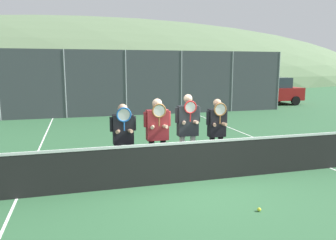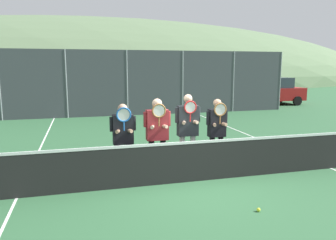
{
  "view_description": "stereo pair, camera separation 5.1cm",
  "coord_description": "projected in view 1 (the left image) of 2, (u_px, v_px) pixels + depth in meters",
  "views": [
    {
      "loc": [
        -2.4,
        -6.51,
        2.52
      ],
      "look_at": [
        -0.37,
        0.81,
        1.26
      ],
      "focal_mm": 35.0,
      "sensor_mm": 36.0,
      "label": 1
    },
    {
      "loc": [
        -2.35,
        -6.53,
        2.52
      ],
      "look_at": [
        -0.37,
        0.81,
        1.26
      ],
      "focal_mm": 35.0,
      "sensor_mm": 36.0,
      "label": 2
    }
  ],
  "objects": [
    {
      "name": "clubhouse_building",
      "position": [
        86.0,
        78.0,
        23.53
      ],
      "size": [
        19.11,
        5.5,
        3.32
      ],
      "color": "#9EA3A8",
      "rests_on": "ground_plane"
    },
    {
      "name": "car_far_left",
      "position": [
        43.0,
        96.0,
        18.41
      ],
      "size": [
        4.21,
        1.93,
        1.66
      ],
      "color": "slate",
      "rests_on": "ground_plane"
    },
    {
      "name": "court_line_left_sideline",
      "position": [
        35.0,
        157.0,
        9.14
      ],
      "size": [
        0.05,
        16.0,
        0.01
      ],
      "primitive_type": "cube",
      "color": "white",
      "rests_on": "ground_plane"
    },
    {
      "name": "car_right_of_center",
      "position": [
        270.0,
        91.0,
        21.64
      ],
      "size": [
        4.07,
        2.08,
        1.78
      ],
      "color": "maroon",
      "rests_on": "ground_plane"
    },
    {
      "name": "fence_back",
      "position": [
        126.0,
        83.0,
        16.64
      ],
      "size": [
        17.84,
        0.06,
        3.32
      ],
      "color": "gray",
      "rests_on": "ground_plane"
    },
    {
      "name": "tennis_net",
      "position": [
        194.0,
        161.0,
        7.16
      ],
      "size": [
        9.73,
        0.09,
        1.01
      ],
      "color": "gray",
      "rests_on": "ground_plane"
    },
    {
      "name": "court_line_right_sideline",
      "position": [
        264.0,
        142.0,
        11.04
      ],
      "size": [
        0.05,
        16.0,
        0.01
      ],
      "primitive_type": "cube",
      "color": "white",
      "rests_on": "ground_plane"
    },
    {
      "name": "player_center_right",
      "position": [
        188.0,
        127.0,
        7.68
      ],
      "size": [
        0.61,
        0.34,
        1.87
      ],
      "color": "white",
      "rests_on": "ground_plane"
    },
    {
      "name": "player_rightmost",
      "position": [
        217.0,
        129.0,
        7.87
      ],
      "size": [
        0.54,
        0.34,
        1.75
      ],
      "color": "black",
      "rests_on": "ground_plane"
    },
    {
      "name": "tennis_ball_on_court",
      "position": [
        259.0,
        209.0,
        5.74
      ],
      "size": [
        0.07,
        0.07,
        0.07
      ],
      "color": "#CCDB33",
      "rests_on": "ground_plane"
    },
    {
      "name": "car_center",
      "position": [
        202.0,
        91.0,
        20.75
      ],
      "size": [
        4.02,
        2.03,
        1.89
      ],
      "color": "navy",
      "rests_on": "ground_plane"
    },
    {
      "name": "ground_plane",
      "position": [
        194.0,
        181.0,
        7.24
      ],
      "size": [
        120.0,
        120.0,
        0.0
      ],
      "primitive_type": "plane",
      "color": "#2D5B38"
    },
    {
      "name": "player_leftmost",
      "position": [
        123.0,
        135.0,
        7.19
      ],
      "size": [
        0.58,
        0.34,
        1.71
      ],
      "color": "#56565B",
      "rests_on": "ground_plane"
    },
    {
      "name": "hill_distant",
      "position": [
        91.0,
        81.0,
        56.0
      ],
      "size": [
        102.57,
        56.98,
        19.94
      ],
      "color": "#5B7551",
      "rests_on": "ground_plane"
    },
    {
      "name": "car_left_of_center",
      "position": [
        128.0,
        92.0,
        19.67
      ],
      "size": [
        4.27,
        2.02,
        1.89
      ],
      "color": "silver",
      "rests_on": "ground_plane"
    },
    {
      "name": "player_center_left",
      "position": [
        157.0,
        130.0,
        7.37
      ],
      "size": [
        0.63,
        0.34,
        1.81
      ],
      "color": "black",
      "rests_on": "ground_plane"
    }
  ]
}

